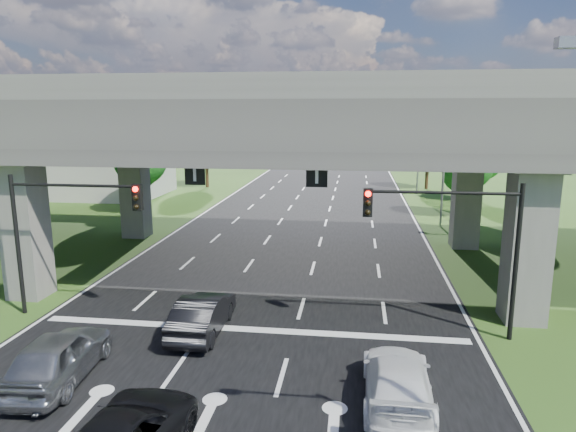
% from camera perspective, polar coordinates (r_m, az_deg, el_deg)
% --- Properties ---
extents(ground, '(160.00, 160.00, 0.00)m').
position_cam_1_polar(ground, '(17.87, -6.69, -17.01)').
color(ground, '#2D4A18').
rests_on(ground, ground).
extents(road, '(18.00, 120.00, 0.03)m').
position_cam_1_polar(road, '(26.89, -1.45, -6.94)').
color(road, black).
rests_on(road, ground).
extents(overpass, '(80.00, 15.00, 10.00)m').
position_cam_1_polar(overpass, '(27.51, -0.87, 10.24)').
color(overpass, '#383533').
rests_on(overpass, ground).
extents(warehouse, '(20.00, 10.00, 4.00)m').
position_cam_1_polar(warehouse, '(58.86, -23.23, 4.18)').
color(warehouse, '#9E9E99').
rests_on(warehouse, ground).
extents(signal_right, '(5.76, 0.54, 6.00)m').
position_cam_1_polar(signal_right, '(19.99, 18.33, -1.59)').
color(signal_right, black).
rests_on(signal_right, ground).
extents(signal_left, '(5.76, 0.54, 6.00)m').
position_cam_1_polar(signal_left, '(22.93, -23.74, -0.37)').
color(signal_left, black).
rests_on(signal_left, ground).
extents(streetlight_far, '(3.38, 0.25, 10.00)m').
position_cam_1_polar(streetlight_far, '(39.76, 16.46, 7.16)').
color(streetlight_far, gray).
rests_on(streetlight_far, ground).
extents(streetlight_beyond, '(3.38, 0.25, 10.00)m').
position_cam_1_polar(streetlight_beyond, '(55.60, 13.97, 8.37)').
color(streetlight_beyond, gray).
rests_on(streetlight_beyond, ground).
extents(tree_left_near, '(4.50, 4.50, 7.80)m').
position_cam_1_polar(tree_left_near, '(45.11, -16.06, 6.32)').
color(tree_left_near, black).
rests_on(tree_left_near, ground).
extents(tree_left_mid, '(3.91, 3.90, 6.76)m').
position_cam_1_polar(tree_left_mid, '(53.67, -15.58, 6.40)').
color(tree_left_mid, black).
rests_on(tree_left_mid, ground).
extents(tree_left_far, '(4.80, 4.80, 8.32)m').
position_cam_1_polar(tree_left_far, '(59.77, -9.05, 8.08)').
color(tree_left_far, black).
rests_on(tree_left_far, ground).
extents(tree_right_near, '(4.20, 4.20, 7.28)m').
position_cam_1_polar(tree_right_near, '(44.32, 19.37, 5.62)').
color(tree_right_near, black).
rests_on(tree_right_near, ground).
extents(tree_right_mid, '(3.91, 3.90, 6.76)m').
position_cam_1_polar(tree_right_mid, '(52.77, 20.82, 6.00)').
color(tree_right_mid, black).
rests_on(tree_right_mid, ground).
extents(tree_right_far, '(4.50, 4.50, 7.80)m').
position_cam_1_polar(tree_right_far, '(59.86, 15.38, 7.51)').
color(tree_right_far, black).
rests_on(tree_right_far, ground).
extents(car_silver, '(2.32, 4.98, 1.65)m').
position_cam_1_polar(car_silver, '(18.46, -24.17, -14.06)').
color(car_silver, '#929599').
rests_on(car_silver, road).
extents(car_dark, '(1.62, 4.59, 1.51)m').
position_cam_1_polar(car_dark, '(20.59, -9.47, -10.70)').
color(car_dark, black).
rests_on(car_dark, road).
extents(car_white, '(2.07, 4.92, 1.42)m').
position_cam_1_polar(car_white, '(16.18, 12.04, -17.46)').
color(car_white, white).
rests_on(car_white, road).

